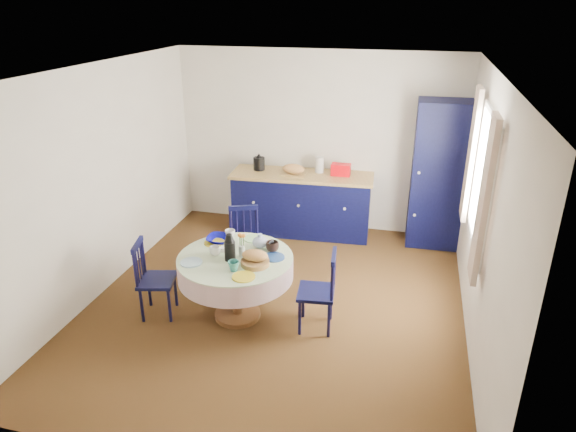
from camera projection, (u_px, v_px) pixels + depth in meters
name	position (u px, v px, depth m)	size (l,w,h in m)	color
floor	(276.00, 303.00, 5.68)	(4.50, 4.50, 0.00)	black
ceiling	(274.00, 71.00, 4.69)	(4.50, 4.50, 0.00)	white
wall_back	(318.00, 142.00, 7.19)	(4.00, 0.02, 2.50)	white
wall_left	(100.00, 182.00, 5.63)	(0.02, 4.50, 2.50)	white
wall_right	(484.00, 217.00, 4.74)	(0.02, 4.50, 2.50)	white
window	(480.00, 178.00, 4.91)	(0.10, 1.74, 1.45)	white
kitchen_counter	(302.00, 202.00, 7.23)	(1.99, 0.73, 1.11)	black
pantry_cabinet	(438.00, 175.00, 6.71)	(0.70, 0.51, 1.95)	black
dining_table	(236.00, 267.00, 5.21)	(1.17, 1.17, 0.99)	#562C18
chair_left	(153.00, 278.00, 5.33)	(0.44, 0.45, 0.84)	black
chair_far	(245.00, 243.00, 6.08)	(0.49, 0.48, 0.86)	black
chair_right	(320.00, 291.00, 5.10)	(0.40, 0.42, 0.85)	black
mug_a	(215.00, 251.00, 5.20)	(0.11, 0.11, 0.09)	silver
mug_b	(234.00, 266.00, 4.89)	(0.11, 0.11, 0.10)	#2A7369
mug_c	(272.00, 247.00, 5.26)	(0.14, 0.14, 0.11)	black
mug_d	(230.00, 235.00, 5.54)	(0.11, 0.11, 0.10)	silver
cobalt_bowl	(219.00, 239.00, 5.47)	(0.26, 0.26, 0.06)	#040480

